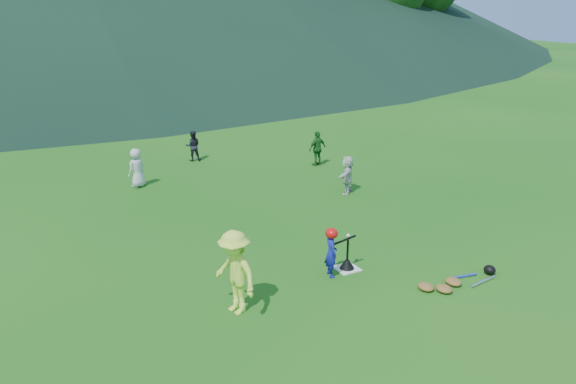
% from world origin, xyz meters
% --- Properties ---
extents(ground, '(120.00, 120.00, 0.00)m').
position_xyz_m(ground, '(0.00, 0.00, 0.00)').
color(ground, '#135112').
rests_on(ground, ground).
extents(home_plate, '(0.45, 0.45, 0.02)m').
position_xyz_m(home_plate, '(0.00, 0.00, 0.01)').
color(home_plate, silver).
rests_on(home_plate, ground).
extents(baseball, '(0.08, 0.08, 0.08)m').
position_xyz_m(baseball, '(0.00, 0.00, 0.74)').
color(baseball, white).
rests_on(baseball, batting_tee).
extents(batter_child, '(0.31, 0.40, 0.99)m').
position_xyz_m(batter_child, '(-0.45, -0.08, 0.49)').
color(batter_child, '#151C94').
rests_on(batter_child, ground).
extents(adult_coach, '(0.79, 1.09, 1.52)m').
position_xyz_m(adult_coach, '(-2.63, -0.43, 0.76)').
color(adult_coach, '#C9EF46').
rests_on(adult_coach, ground).
extents(fielder_a, '(0.66, 0.58, 1.14)m').
position_xyz_m(fielder_a, '(-2.36, 7.31, 0.57)').
color(fielder_a, '#BDBDBD').
rests_on(fielder_a, ground).
extents(fielder_b, '(0.59, 0.52, 1.03)m').
position_xyz_m(fielder_b, '(0.02, 9.21, 0.51)').
color(fielder_b, black).
rests_on(fielder_b, ground).
extents(fielder_c, '(0.71, 0.38, 1.15)m').
position_xyz_m(fielder_c, '(3.39, 6.70, 0.57)').
color(fielder_c, '#1C5D21').
rests_on(fielder_c, ground).
extents(fielder_d, '(0.95, 0.91, 1.08)m').
position_xyz_m(fielder_d, '(2.68, 3.93, 0.54)').
color(fielder_d, silver).
rests_on(fielder_d, ground).
extents(batting_tee, '(0.30, 0.30, 0.68)m').
position_xyz_m(batting_tee, '(0.00, 0.00, 0.13)').
color(batting_tee, black).
rests_on(batting_tee, home_plate).
extents(batter_gear, '(0.73, 0.26, 0.35)m').
position_xyz_m(batter_gear, '(-0.42, -0.08, 0.89)').
color(batter_gear, red).
rests_on(batter_gear, ground).
extents(equipment_pile, '(1.80, 0.56, 0.19)m').
position_xyz_m(equipment_pile, '(1.42, -1.54, 0.07)').
color(equipment_pile, olive).
rests_on(equipment_pile, ground).
extents(outfield_fence, '(70.07, 0.08, 1.33)m').
position_xyz_m(outfield_fence, '(0.00, 28.00, 0.70)').
color(outfield_fence, gray).
rests_on(outfield_fence, ground).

